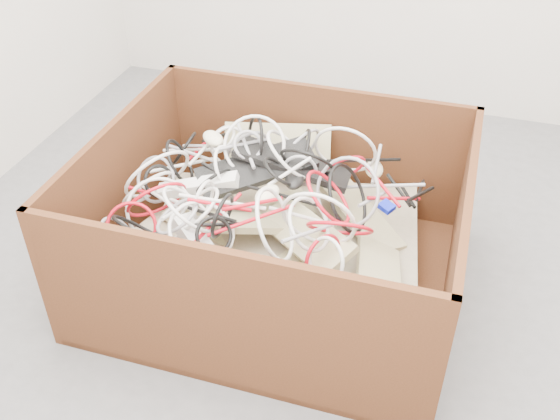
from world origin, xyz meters
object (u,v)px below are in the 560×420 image
(cardboard_box, at_px, (274,249))
(power_strip_right, at_px, (204,253))
(vga_plug, at_px, (387,207))
(power_strip_left, at_px, (198,186))

(cardboard_box, height_order, power_strip_right, cardboard_box)
(cardboard_box, relative_size, power_strip_right, 3.85)
(power_strip_right, distance_m, vga_plug, 0.60)
(power_strip_right, height_order, vga_plug, power_strip_right)
(cardboard_box, height_order, power_strip_left, cardboard_box)
(cardboard_box, xyz_separation_m, vga_plug, (0.37, 0.05, 0.23))
(cardboard_box, xyz_separation_m, power_strip_left, (-0.26, -0.02, 0.23))
(cardboard_box, distance_m, power_strip_right, 0.38)
(power_strip_left, distance_m, power_strip_right, 0.31)
(cardboard_box, distance_m, power_strip_left, 0.35)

